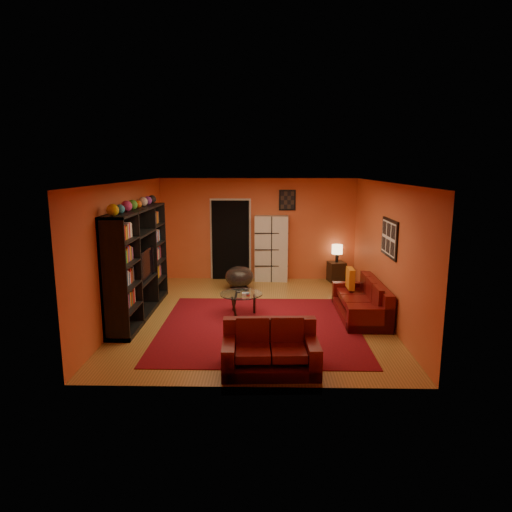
{
  "coord_description": "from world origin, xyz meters",
  "views": [
    {
      "loc": [
        0.2,
        -8.63,
        2.9
      ],
      "look_at": [
        0.02,
        0.1,
        1.17
      ],
      "focal_mm": 32.0,
      "sensor_mm": 36.0,
      "label": 1
    }
  ],
  "objects_px": {
    "side_table": "(336,272)",
    "coffee_table": "(241,296)",
    "storage_cabinet": "(271,248)",
    "entertainment_unit": "(138,263)",
    "sofa": "(364,302)",
    "tv": "(141,265)",
    "table_lamp": "(337,250)",
    "bowl_chair": "(239,277)",
    "loveseat": "(270,350)"
  },
  "relations": [
    {
      "from": "loveseat",
      "to": "storage_cabinet",
      "type": "distance_m",
      "value": 5.25
    },
    {
      "from": "side_table",
      "to": "coffee_table",
      "type": "bearing_deg",
      "value": -130.24
    },
    {
      "from": "tv",
      "to": "table_lamp",
      "type": "height_order",
      "value": "tv"
    },
    {
      "from": "sofa",
      "to": "loveseat",
      "type": "distance_m",
      "value": 3.02
    },
    {
      "from": "loveseat",
      "to": "table_lamp",
      "type": "xyz_separation_m",
      "value": [
        1.74,
        5.17,
        0.53
      ]
    },
    {
      "from": "side_table",
      "to": "sofa",
      "type": "bearing_deg",
      "value": -87.61
    },
    {
      "from": "tv",
      "to": "table_lamp",
      "type": "bearing_deg",
      "value": -57.16
    },
    {
      "from": "bowl_chair",
      "to": "side_table",
      "type": "bearing_deg",
      "value": 18.33
    },
    {
      "from": "entertainment_unit",
      "to": "coffee_table",
      "type": "relative_size",
      "value": 3.55
    },
    {
      "from": "loveseat",
      "to": "side_table",
      "type": "xyz_separation_m",
      "value": [
        1.74,
        5.17,
        -0.04
      ]
    },
    {
      "from": "entertainment_unit",
      "to": "table_lamp",
      "type": "distance_m",
      "value": 5.1
    },
    {
      "from": "loveseat",
      "to": "bowl_chair",
      "type": "bearing_deg",
      "value": 6.73
    },
    {
      "from": "sofa",
      "to": "loveseat",
      "type": "xyz_separation_m",
      "value": [
        -1.86,
        -2.38,
        -0.0
      ]
    },
    {
      "from": "coffee_table",
      "to": "storage_cabinet",
      "type": "bearing_deg",
      "value": 77.14
    },
    {
      "from": "coffee_table",
      "to": "bowl_chair",
      "type": "distance_m",
      "value": 1.91
    },
    {
      "from": "entertainment_unit",
      "to": "tv",
      "type": "bearing_deg",
      "value": 14.5
    },
    {
      "from": "entertainment_unit",
      "to": "bowl_chair",
      "type": "height_order",
      "value": "entertainment_unit"
    },
    {
      "from": "loveseat",
      "to": "entertainment_unit",
      "type": "bearing_deg",
      "value": 44.15
    },
    {
      "from": "coffee_table",
      "to": "table_lamp",
      "type": "bearing_deg",
      "value": 49.76
    },
    {
      "from": "tv",
      "to": "coffee_table",
      "type": "height_order",
      "value": "tv"
    },
    {
      "from": "bowl_chair",
      "to": "table_lamp",
      "type": "relative_size",
      "value": 1.52
    },
    {
      "from": "coffee_table",
      "to": "side_table",
      "type": "height_order",
      "value": "side_table"
    },
    {
      "from": "tv",
      "to": "bowl_chair",
      "type": "bearing_deg",
      "value": -43.07
    },
    {
      "from": "sofa",
      "to": "coffee_table",
      "type": "xyz_separation_m",
      "value": [
        -2.41,
        0.08,
        0.09
      ]
    },
    {
      "from": "loveseat",
      "to": "table_lamp",
      "type": "relative_size",
      "value": 3.14
    },
    {
      "from": "tv",
      "to": "sofa",
      "type": "bearing_deg",
      "value": -90.74
    },
    {
      "from": "sofa",
      "to": "loveseat",
      "type": "height_order",
      "value": "same"
    },
    {
      "from": "sofa",
      "to": "side_table",
      "type": "bearing_deg",
      "value": 92.18
    },
    {
      "from": "bowl_chair",
      "to": "storage_cabinet",
      "type": "bearing_deg",
      "value": 47.93
    },
    {
      "from": "sofa",
      "to": "table_lamp",
      "type": "relative_size",
      "value": 4.41
    },
    {
      "from": "loveseat",
      "to": "side_table",
      "type": "distance_m",
      "value": 5.46
    },
    {
      "from": "side_table",
      "to": "table_lamp",
      "type": "xyz_separation_m",
      "value": [
        0.0,
        -0.0,
        0.56
      ]
    },
    {
      "from": "bowl_chair",
      "to": "table_lamp",
      "type": "xyz_separation_m",
      "value": [
        2.44,
        0.81,
        0.52
      ]
    },
    {
      "from": "tv",
      "to": "coffee_table",
      "type": "distance_m",
      "value": 2.05
    },
    {
      "from": "coffee_table",
      "to": "tv",
      "type": "bearing_deg",
      "value": -179.17
    },
    {
      "from": "entertainment_unit",
      "to": "sofa",
      "type": "xyz_separation_m",
      "value": [
        4.41,
        -0.04,
        -0.76
      ]
    },
    {
      "from": "loveseat",
      "to": "coffee_table",
      "type": "xyz_separation_m",
      "value": [
        -0.55,
        2.46,
        0.1
      ]
    },
    {
      "from": "coffee_table",
      "to": "storage_cabinet",
      "type": "distance_m",
      "value": 2.87
    },
    {
      "from": "entertainment_unit",
      "to": "coffee_table",
      "type": "bearing_deg",
      "value": 1.18
    },
    {
      "from": "loveseat",
      "to": "storage_cabinet",
      "type": "xyz_separation_m",
      "value": [
        0.08,
        5.22,
        0.55
      ]
    },
    {
      "from": "entertainment_unit",
      "to": "bowl_chair",
      "type": "bearing_deg",
      "value": 46.34
    },
    {
      "from": "bowl_chair",
      "to": "table_lamp",
      "type": "height_order",
      "value": "table_lamp"
    },
    {
      "from": "entertainment_unit",
      "to": "side_table",
      "type": "relative_size",
      "value": 6.0
    },
    {
      "from": "storage_cabinet",
      "to": "side_table",
      "type": "height_order",
      "value": "storage_cabinet"
    },
    {
      "from": "entertainment_unit",
      "to": "side_table",
      "type": "height_order",
      "value": "entertainment_unit"
    },
    {
      "from": "loveseat",
      "to": "bowl_chair",
      "type": "distance_m",
      "value": 4.42
    },
    {
      "from": "entertainment_unit",
      "to": "tv",
      "type": "distance_m",
      "value": 0.07
    },
    {
      "from": "sofa",
      "to": "side_table",
      "type": "height_order",
      "value": "sofa"
    },
    {
      "from": "tv",
      "to": "bowl_chair",
      "type": "relative_size",
      "value": 1.49
    },
    {
      "from": "entertainment_unit",
      "to": "table_lamp",
      "type": "bearing_deg",
      "value": 32.66
    }
  ]
}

